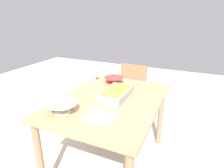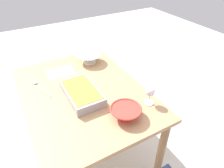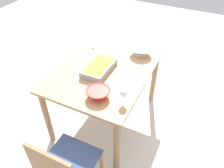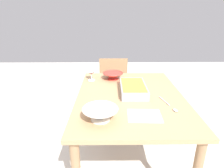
{
  "view_description": "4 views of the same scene",
  "coord_description": "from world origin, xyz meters",
  "views": [
    {
      "loc": [
        -1.5,
        -0.7,
        1.52
      ],
      "look_at": [
        0.14,
        0.04,
        0.86
      ],
      "focal_mm": 30.89,
      "sensor_mm": 36.0,
      "label": 1
    },
    {
      "loc": [
        1.21,
        -0.42,
        1.72
      ],
      "look_at": [
        0.15,
        0.18,
        0.86
      ],
      "focal_mm": 31.97,
      "sensor_mm": 36.0,
      "label": 2
    },
    {
      "loc": [
        1.64,
        0.87,
        2.1
      ],
      "look_at": [
        0.23,
        0.19,
        0.79
      ],
      "focal_mm": 35.44,
      "sensor_mm": 36.0,
      "label": 3
    },
    {
      "loc": [
        -1.54,
        0.17,
        1.46
      ],
      "look_at": [
        0.12,
        0.16,
        0.82
      ],
      "focal_mm": 31.22,
      "sensor_mm": 36.0,
      "label": 4
    }
  ],
  "objects": [
    {
      "name": "ground_plane",
      "position": [
        0.0,
        0.0,
        0.0
      ],
      "size": [
        8.0,
        8.0,
        0.0
      ],
      "primitive_type": "plane",
      "color": "beige"
    },
    {
      "name": "chair",
      "position": [
        0.98,
        0.13,
        0.46
      ],
      "size": [
        0.41,
        0.41,
        0.82
      ],
      "color": "#334772",
      "rests_on": "ground_plane"
    },
    {
      "name": "serving_spoon",
      "position": [
        -0.23,
        -0.29,
        0.77
      ],
      "size": [
        0.27,
        0.08,
        0.01
      ],
      "color": "silver",
      "rests_on": "dining_table"
    },
    {
      "name": "casserole_dish",
      "position": [
        0.07,
        -0.03,
        0.8
      ],
      "size": [
        0.4,
        0.22,
        0.07
      ],
      "color": "#99999E",
      "rests_on": "dining_table"
    },
    {
      "name": "small_bowl",
      "position": [
        0.41,
        0.14,
        0.8
      ],
      "size": [
        0.21,
        0.21,
        0.08
      ],
      "color": "red",
      "rests_on": "dining_table"
    },
    {
      "name": "mixing_bowl",
      "position": [
        -0.4,
        0.24,
        0.81
      ],
      "size": [
        0.24,
        0.24,
        0.09
      ],
      "color": "white",
      "rests_on": "dining_table"
    },
    {
      "name": "napkin",
      "position": [
        -0.35,
        -0.07,
        0.76
      ],
      "size": [
        0.19,
        0.24,
        0.0
      ],
      "primitive_type": "cube",
      "rotation": [
        0.0,
        0.0,
        -0.04
      ],
      "color": "#B2CCB7",
      "rests_on": "dining_table"
    },
    {
      "name": "dining_table",
      "position": [
        0.0,
        0.0,
        0.66
      ],
      "size": [
        1.25,
        0.91,
        0.76
      ],
      "color": "tan",
      "rests_on": "ground_plane"
    },
    {
      "name": "wine_glass",
      "position": [
        0.38,
        0.37,
        0.86
      ],
      "size": [
        0.07,
        0.07,
        0.14
      ],
      "color": "white",
      "rests_on": "dining_table"
    }
  ]
}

